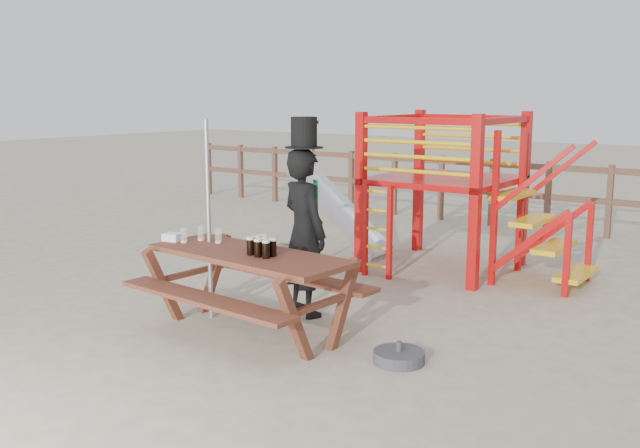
{
  "coord_description": "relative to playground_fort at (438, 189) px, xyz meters",
  "views": [
    {
      "loc": [
        4.36,
        -5.01,
        2.32
      ],
      "look_at": [
        0.18,
        0.8,
        1.02
      ],
      "focal_mm": 40.0,
      "sensor_mm": 36.0,
      "label": 1
    }
  ],
  "objects": [
    {
      "name": "ground",
      "position": [
        -0.12,
        -3.58,
        -1.07
      ],
      "size": [
        60.0,
        60.0,
        0.0
      ],
      "primitive_type": "plane",
      "color": "#C2B497",
      "rests_on": "ground"
    },
    {
      "name": "back_fence",
      "position": [
        -0.12,
        3.42,
        -0.34
      ],
      "size": [
        15.09,
        0.09,
        1.2
      ],
      "color": "brown",
      "rests_on": "ground"
    },
    {
      "name": "playground_fort",
      "position": [
        0.0,
        0.0,
        0.0
      ],
      "size": [
        4.71,
        1.84,
        2.1
      ],
      "color": "#BC0D0C",
      "rests_on": "ground"
    },
    {
      "name": "picnic_table",
      "position": [
        -0.25,
        -3.54,
        -0.56
      ],
      "size": [
        2.2,
        1.6,
        0.82
      ],
      "rotation": [
        0.0,
        0.0,
        -0.07
      ],
      "color": "brown",
      "rests_on": "ground"
    },
    {
      "name": "man_with_hat",
      "position": [
        -0.19,
        -2.72,
        -0.13
      ],
      "size": [
        0.76,
        0.63,
        2.1
      ],
      "rotation": [
        0.0,
        0.0,
        2.77
      ],
      "color": "black",
      "rests_on": "ground"
    },
    {
      "name": "metal_pole",
      "position": [
        -0.92,
        -3.39,
        -0.03
      ],
      "size": [
        0.05,
        0.05,
        2.08
      ],
      "primitive_type": "cylinder",
      "color": "#B2B2B7",
      "rests_on": "ground"
    },
    {
      "name": "parasol_base",
      "position": [
        1.33,
        -3.37,
        -1.02
      ],
      "size": [
        0.45,
        0.45,
        0.19
      ],
      "color": "#3B3B40",
      "rests_on": "ground"
    },
    {
      "name": "paper_bag",
      "position": [
        -1.26,
        -3.59,
        -0.22
      ],
      "size": [
        0.21,
        0.17,
        0.08
      ],
      "primitive_type": "cube",
      "rotation": [
        0.0,
        0.0,
        0.21
      ],
      "color": "white",
      "rests_on": "picnic_table"
    },
    {
      "name": "stout_pints",
      "position": [
        -0.07,
        -3.55,
        -0.17
      ],
      "size": [
        0.29,
        0.28,
        0.17
      ],
      "color": "black",
      "rests_on": "picnic_table"
    },
    {
      "name": "empty_glasses",
      "position": [
        -0.98,
        -3.45,
        -0.19
      ],
      "size": [
        0.37,
        0.27,
        0.15
      ],
      "color": "silver",
      "rests_on": "picnic_table"
    }
  ]
}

